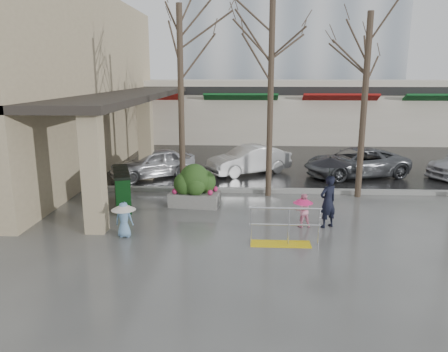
# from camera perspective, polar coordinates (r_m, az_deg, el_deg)

# --- Properties ---
(ground) EXTENTS (120.00, 120.00, 0.00)m
(ground) POSITION_cam_1_polar(r_m,az_deg,el_deg) (12.97, 1.21, -6.78)
(ground) COLOR #51514F
(ground) RESTS_ON ground
(street_asphalt) EXTENTS (120.00, 36.00, 0.01)m
(street_asphalt) POSITION_cam_1_polar(r_m,az_deg,el_deg) (34.47, 2.32, 5.86)
(street_asphalt) COLOR black
(street_asphalt) RESTS_ON ground
(curb) EXTENTS (120.00, 0.30, 0.15)m
(curb) POSITION_cam_1_polar(r_m,az_deg,el_deg) (16.76, 1.62, -1.85)
(curb) COLOR gray
(curb) RESTS_ON ground
(near_building) EXTENTS (6.00, 18.00, 8.00)m
(near_building) POSITION_cam_1_polar(r_m,az_deg,el_deg) (22.24, -22.39, 11.15)
(near_building) COLOR tan
(near_building) RESTS_ON ground
(canopy_slab) EXTENTS (2.80, 18.00, 0.25)m
(canopy_slab) POSITION_cam_1_polar(r_m,az_deg,el_deg) (20.84, -11.60, 10.75)
(canopy_slab) COLOR #2D2823
(canopy_slab) RESTS_ON pillar_front
(pillar_front) EXTENTS (0.55, 0.55, 3.50)m
(pillar_front) POSITION_cam_1_polar(r_m,az_deg,el_deg) (12.71, -16.68, 0.46)
(pillar_front) COLOR tan
(pillar_front) RESTS_ON ground
(pillar_back) EXTENTS (0.55, 0.55, 3.50)m
(pillar_back) POSITION_cam_1_polar(r_m,az_deg,el_deg) (18.86, -10.17, 4.85)
(pillar_back) COLOR tan
(pillar_back) RESTS_ON ground
(storefront_row) EXTENTS (34.00, 6.74, 4.00)m
(storefront_row) POSITION_cam_1_polar(r_m,az_deg,el_deg) (30.29, 6.10, 8.59)
(storefront_row) COLOR beige
(storefront_row) RESTS_ON ground
(handrail) EXTENTS (1.90, 0.50, 1.03)m
(handrail) POSITION_cam_1_polar(r_m,az_deg,el_deg) (11.75, 7.73, -7.12)
(handrail) COLOR yellow
(handrail) RESTS_ON ground
(tree_west) EXTENTS (3.20, 3.20, 6.80)m
(tree_west) POSITION_cam_1_polar(r_m,az_deg,el_deg) (15.96, -5.76, 15.50)
(tree_west) COLOR #382B21
(tree_west) RESTS_ON ground
(tree_midwest) EXTENTS (3.20, 3.20, 7.00)m
(tree_midwest) POSITION_cam_1_polar(r_m,az_deg,el_deg) (15.82, 6.24, 16.05)
(tree_midwest) COLOR #382B21
(tree_midwest) RESTS_ON ground
(tree_mideast) EXTENTS (3.20, 3.20, 6.50)m
(tree_mideast) POSITION_cam_1_polar(r_m,az_deg,el_deg) (16.32, 18.21, 14.09)
(tree_mideast) COLOR #382B21
(tree_mideast) RESTS_ON ground
(woman) EXTENTS (1.21, 1.21, 2.14)m
(woman) POSITION_cam_1_polar(r_m,az_deg,el_deg) (13.01, 13.54, -1.02)
(woman) COLOR black
(woman) RESTS_ON ground
(child_pink) EXTENTS (0.59, 0.59, 1.01)m
(child_pink) POSITION_cam_1_polar(r_m,az_deg,el_deg) (13.10, 10.26, -4.09)
(child_pink) COLOR pink
(child_pink) RESTS_ON ground
(child_blue) EXTENTS (0.68, 0.68, 1.01)m
(child_blue) POSITION_cam_1_polar(r_m,az_deg,el_deg) (12.40, -12.95, -4.99)
(child_blue) COLOR #678FB8
(child_blue) RESTS_ON ground
(planter) EXTENTS (1.77, 1.05, 1.47)m
(planter) POSITION_cam_1_polar(r_m,az_deg,el_deg) (14.91, -3.85, -1.30)
(planter) COLOR gray
(planter) RESTS_ON ground
(news_boxes) EXTENTS (1.17, 2.27, 1.24)m
(news_boxes) POSITION_cam_1_polar(r_m,az_deg,el_deg) (15.30, -13.19, -1.56)
(news_boxes) COLOR #0B3311
(news_boxes) RESTS_ON ground
(car_a) EXTENTS (3.90, 3.28, 1.26)m
(car_a) POSITION_cam_1_polar(r_m,az_deg,el_deg) (19.23, -9.28, 1.65)
(car_a) COLOR silver
(car_a) RESTS_ON ground
(car_b) EXTENTS (3.96, 3.12, 1.26)m
(car_b) POSITION_cam_1_polar(r_m,az_deg,el_deg) (19.77, 3.27, 2.12)
(car_b) COLOR silver
(car_b) RESTS_ON ground
(car_c) EXTENTS (4.93, 3.26, 1.26)m
(car_c) POSITION_cam_1_polar(r_m,az_deg,el_deg) (20.04, 16.84, 1.72)
(car_c) COLOR #54575B
(car_c) RESTS_ON ground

